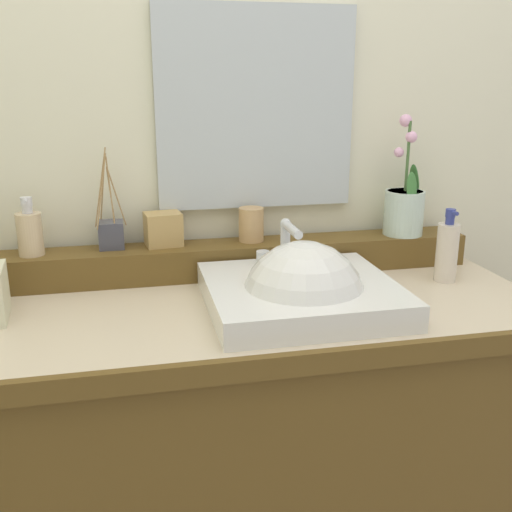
# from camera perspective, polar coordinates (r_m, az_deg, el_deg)

# --- Properties ---
(wall_back) EXTENTS (2.95, 0.20, 2.77)m
(wall_back) POSITION_cam_1_polar(r_m,az_deg,el_deg) (1.63, -5.46, 17.00)
(wall_back) COLOR beige
(wall_back) RESTS_ON ground
(vanity_cabinet) EXTENTS (1.44, 0.58, 0.89)m
(vanity_cabinet) POSITION_cam_1_polar(r_m,az_deg,el_deg) (1.55, -2.53, -20.05)
(vanity_cabinet) COLOR brown
(vanity_cabinet) RESTS_ON ground
(back_ledge) EXTENTS (1.36, 0.12, 0.08)m
(back_ledge) POSITION_cam_1_polar(r_m,az_deg,el_deg) (1.52, -4.15, -0.37)
(back_ledge) COLOR brown
(back_ledge) RESTS_ON vanity_cabinet
(sink_basin) EXTENTS (0.41, 0.39, 0.29)m
(sink_basin) POSITION_cam_1_polar(r_m,az_deg,el_deg) (1.30, 4.51, -4.22)
(sink_basin) COLOR white
(sink_basin) RESTS_ON vanity_cabinet
(potted_plant) EXTENTS (0.11, 0.11, 0.32)m
(potted_plant) POSITION_cam_1_polar(r_m,az_deg,el_deg) (1.64, 14.15, 4.70)
(potted_plant) COLOR silver
(potted_plant) RESTS_ON back_ledge
(soap_dispenser) EXTENTS (0.06, 0.06, 0.14)m
(soap_dispenser) POSITION_cam_1_polar(r_m,az_deg,el_deg) (1.50, -21.03, 2.17)
(soap_dispenser) COLOR #D2B88F
(soap_dispenser) RESTS_ON back_ledge
(tumbler_cup) EXTENTS (0.06, 0.06, 0.09)m
(tumbler_cup) POSITION_cam_1_polar(r_m,az_deg,el_deg) (1.53, -0.47, 3.07)
(tumbler_cup) COLOR tan
(tumbler_cup) RESTS_ON back_ledge
(reed_diffuser) EXTENTS (0.08, 0.09, 0.25)m
(reed_diffuser) POSITION_cam_1_polar(r_m,az_deg,el_deg) (1.51, -13.82, 2.17)
(reed_diffuser) COLOR #434552
(reed_diffuser) RESTS_ON back_ledge
(trinket_box) EXTENTS (0.10, 0.08, 0.08)m
(trinket_box) POSITION_cam_1_polar(r_m,az_deg,el_deg) (1.51, -8.95, 2.58)
(trinket_box) COLOR tan
(trinket_box) RESTS_ON back_ledge
(lotion_bottle) EXTENTS (0.05, 0.06, 0.18)m
(lotion_bottle) POSITION_cam_1_polar(r_m,az_deg,el_deg) (1.54, 17.97, 0.47)
(lotion_bottle) COLOR beige
(lotion_bottle) RESTS_ON vanity_cabinet
(mirror) EXTENTS (0.51, 0.02, 0.50)m
(mirror) POSITION_cam_1_polar(r_m,az_deg,el_deg) (1.55, 0.01, 14.02)
(mirror) COLOR silver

